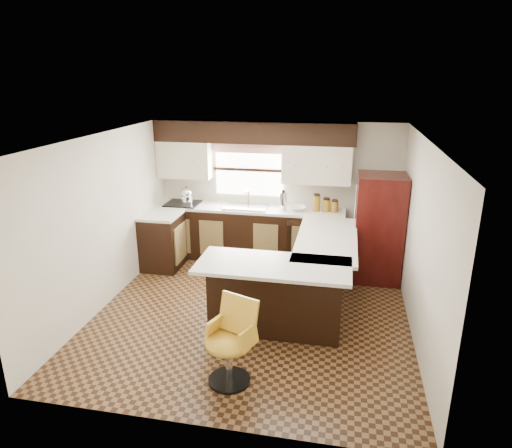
% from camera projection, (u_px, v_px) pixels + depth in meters
% --- Properties ---
extents(floor, '(4.40, 4.40, 0.00)m').
position_uv_depth(floor, '(252.00, 312.00, 6.34)').
color(floor, '#49301A').
rests_on(floor, ground).
extents(ceiling, '(4.40, 4.40, 0.00)m').
position_uv_depth(ceiling, '(252.00, 138.00, 5.58)').
color(ceiling, silver).
rests_on(ceiling, wall_back).
extents(wall_back, '(4.40, 0.00, 4.40)m').
position_uv_depth(wall_back, '(277.00, 190.00, 8.00)').
color(wall_back, beige).
rests_on(wall_back, floor).
extents(wall_front, '(4.40, 0.00, 4.40)m').
position_uv_depth(wall_front, '(201.00, 313.00, 3.91)').
color(wall_front, beige).
rests_on(wall_front, floor).
extents(wall_left, '(0.00, 4.40, 4.40)m').
position_uv_depth(wall_left, '(105.00, 221.00, 6.34)').
color(wall_left, beige).
rests_on(wall_left, floor).
extents(wall_right, '(0.00, 4.40, 4.40)m').
position_uv_depth(wall_right, '(420.00, 242.00, 5.57)').
color(wall_right, beige).
rests_on(wall_right, floor).
extents(base_cab_back, '(3.30, 0.60, 0.90)m').
position_uv_depth(base_cab_back, '(249.00, 234.00, 8.04)').
color(base_cab_back, black).
rests_on(base_cab_back, floor).
extents(base_cab_left, '(0.60, 0.70, 0.90)m').
position_uv_depth(base_cab_left, '(163.00, 242.00, 7.69)').
color(base_cab_left, black).
rests_on(base_cab_left, floor).
extents(counter_back, '(3.30, 0.60, 0.04)m').
position_uv_depth(counter_back, '(249.00, 209.00, 7.90)').
color(counter_back, silver).
rests_on(counter_back, base_cab_back).
extents(counter_left, '(0.60, 0.70, 0.04)m').
position_uv_depth(counter_left, '(161.00, 215.00, 7.54)').
color(counter_left, silver).
rests_on(counter_left, base_cab_left).
extents(soffit, '(3.40, 0.35, 0.36)m').
position_uv_depth(soffit, '(253.00, 132.00, 7.59)').
color(soffit, black).
rests_on(soffit, wall_back).
extents(upper_cab_left, '(0.94, 0.35, 0.64)m').
position_uv_depth(upper_cab_left, '(185.00, 159.00, 7.98)').
color(upper_cab_left, beige).
rests_on(upper_cab_left, wall_back).
extents(upper_cab_right, '(1.14, 0.35, 0.64)m').
position_uv_depth(upper_cab_right, '(317.00, 164.00, 7.55)').
color(upper_cab_right, beige).
rests_on(upper_cab_right, wall_back).
extents(window_pane, '(1.20, 0.02, 0.90)m').
position_uv_depth(window_pane, '(249.00, 170.00, 7.97)').
color(window_pane, white).
rests_on(window_pane, wall_back).
extents(valance, '(1.30, 0.06, 0.18)m').
position_uv_depth(valance, '(249.00, 148.00, 7.81)').
color(valance, '#D19B93').
rests_on(valance, wall_back).
extents(sink, '(0.75, 0.45, 0.03)m').
position_uv_depth(sink, '(246.00, 207.00, 7.87)').
color(sink, '#B2B2B7').
rests_on(sink, counter_back).
extents(dishwasher, '(0.58, 0.03, 0.78)m').
position_uv_depth(dishwasher, '(304.00, 245.00, 7.60)').
color(dishwasher, black).
rests_on(dishwasher, floor).
extents(cooktop, '(0.58, 0.50, 0.02)m').
position_uv_depth(cooktop, '(183.00, 203.00, 8.09)').
color(cooktop, black).
rests_on(cooktop, counter_back).
extents(peninsula_long, '(0.60, 1.95, 0.90)m').
position_uv_depth(peninsula_long, '(322.00, 269.00, 6.61)').
color(peninsula_long, black).
rests_on(peninsula_long, floor).
extents(peninsula_return, '(1.65, 0.60, 0.90)m').
position_uv_depth(peninsula_return, '(276.00, 297.00, 5.80)').
color(peninsula_return, black).
rests_on(peninsula_return, floor).
extents(counter_pen_long, '(0.84, 1.95, 0.04)m').
position_uv_depth(counter_pen_long, '(327.00, 239.00, 6.45)').
color(counter_pen_long, silver).
rests_on(counter_pen_long, peninsula_long).
extents(counter_pen_return, '(1.89, 0.84, 0.04)m').
position_uv_depth(counter_pen_return, '(273.00, 266.00, 5.57)').
color(counter_pen_return, silver).
rests_on(counter_pen_return, peninsula_return).
extents(refrigerator, '(0.73, 0.70, 1.70)m').
position_uv_depth(refrigerator, '(379.00, 228.00, 7.13)').
color(refrigerator, '#370B09').
rests_on(refrigerator, floor).
extents(bar_chair, '(0.64, 0.64, 0.93)m').
position_uv_depth(bar_chair, '(229.00, 344.00, 4.77)').
color(bar_chair, gold).
rests_on(bar_chair, floor).
extents(kettle, '(0.22, 0.22, 0.30)m').
position_uv_depth(kettle, '(186.00, 195.00, 8.02)').
color(kettle, silver).
rests_on(kettle, cooktop).
extents(percolator, '(0.13, 0.13, 0.30)m').
position_uv_depth(percolator, '(283.00, 201.00, 7.73)').
color(percolator, silver).
rests_on(percolator, counter_back).
extents(mixing_bowl, '(0.35, 0.35, 0.07)m').
position_uv_depth(mixing_bowl, '(298.00, 208.00, 7.72)').
color(mixing_bowl, white).
rests_on(mixing_bowl, counter_back).
extents(canister_large, '(0.12, 0.12, 0.26)m').
position_uv_depth(canister_large, '(316.00, 203.00, 7.65)').
color(canister_large, '#906618').
rests_on(canister_large, counter_back).
extents(canister_med, '(0.13, 0.13, 0.20)m').
position_uv_depth(canister_med, '(326.00, 206.00, 7.63)').
color(canister_med, '#906618').
rests_on(canister_med, counter_back).
extents(canister_small, '(0.12, 0.12, 0.18)m').
position_uv_depth(canister_small, '(334.00, 207.00, 7.61)').
color(canister_small, '#906618').
rests_on(canister_small, counter_back).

